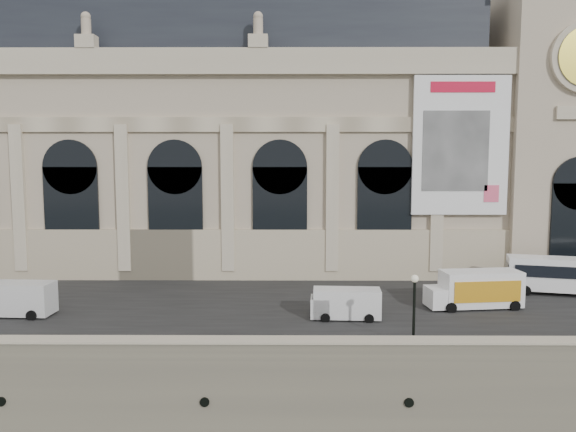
{
  "coord_description": "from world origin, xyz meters",
  "views": [
    {
      "loc": [
        7.08,
        -31.61,
        17.91
      ],
      "look_at": [
        6.77,
        22.0,
        12.29
      ],
      "focal_mm": 35.0,
      "sensor_mm": 36.0,
      "label": 1
    }
  ],
  "objects_px": {
    "van_b": "(11,299)",
    "lamp_right": "(414,312)",
    "box_truck": "(476,290)",
    "van_c": "(342,304)",
    "bus_right": "(575,275)"
  },
  "relations": [
    {
      "from": "van_c",
      "to": "bus_right",
      "type": "bearing_deg",
      "value": 19.03
    },
    {
      "from": "van_c",
      "to": "box_truck",
      "type": "height_order",
      "value": "box_truck"
    },
    {
      "from": "van_c",
      "to": "van_b",
      "type": "bearing_deg",
      "value": 178.48
    },
    {
      "from": "van_b",
      "to": "lamp_right",
      "type": "relative_size",
      "value": 1.26
    },
    {
      "from": "bus_right",
      "to": "van_c",
      "type": "distance_m",
      "value": 21.91
    },
    {
      "from": "lamp_right",
      "to": "van_b",
      "type": "bearing_deg",
      "value": 166.22
    },
    {
      "from": "bus_right",
      "to": "box_truck",
      "type": "distance_m",
      "value": 10.69
    },
    {
      "from": "van_b",
      "to": "van_c",
      "type": "relative_size",
      "value": 1.13
    },
    {
      "from": "van_b",
      "to": "lamp_right",
      "type": "xyz_separation_m",
      "value": [
        28.72,
        -7.04,
        1.02
      ]
    },
    {
      "from": "van_b",
      "to": "lamp_right",
      "type": "distance_m",
      "value": 29.59
    },
    {
      "from": "van_c",
      "to": "lamp_right",
      "type": "bearing_deg",
      "value": -58.85
    },
    {
      "from": "van_c",
      "to": "lamp_right",
      "type": "distance_m",
      "value": 7.55
    },
    {
      "from": "bus_right",
      "to": "lamp_right",
      "type": "height_order",
      "value": "lamp_right"
    },
    {
      "from": "lamp_right",
      "to": "box_truck",
      "type": "bearing_deg",
      "value": 53.75
    },
    {
      "from": "van_b",
      "to": "van_c",
      "type": "height_order",
      "value": "van_b"
    }
  ]
}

